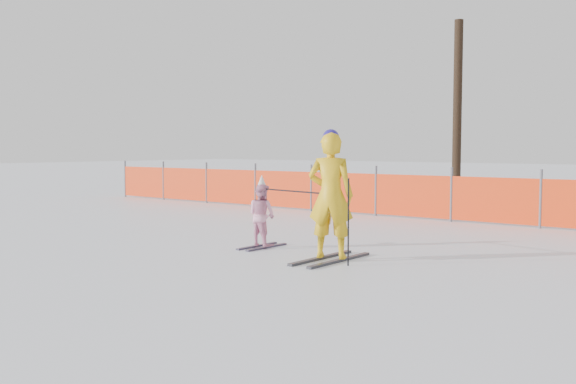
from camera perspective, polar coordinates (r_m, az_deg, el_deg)
name	(u,v)px	position (r m, az deg, el deg)	size (l,w,h in m)	color
ground	(268,258)	(9.94, -1.80, -5.92)	(120.00, 120.00, 0.00)	white
adult	(331,195)	(9.66, 3.81, -0.29)	(0.81, 1.56, 1.98)	black
child	(262,214)	(10.93, -2.34, -2.00)	(0.55, 1.00, 1.25)	black
ski_poles	(318,205)	(9.78, 2.71, -1.17)	(1.97, 0.51, 1.27)	black
safety_fence	(316,191)	(17.14, 2.49, 0.13)	(16.36, 0.06, 1.25)	#595960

